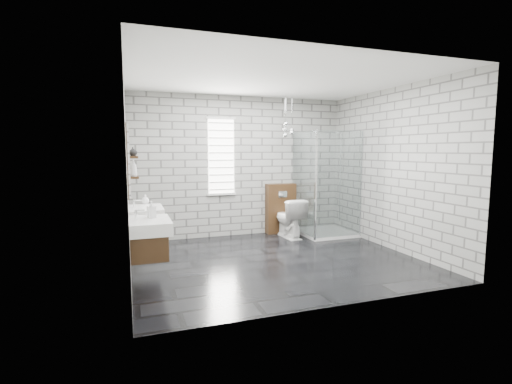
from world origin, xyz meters
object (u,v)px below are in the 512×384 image
vanity_right (143,214)px  shower_enclosure (324,210)px  toilet (289,218)px  vanity_left (146,227)px  cistern_panel (281,208)px

vanity_right → shower_enclosure: bearing=13.1°
toilet → vanity_right: bearing=14.4°
vanity_left → cistern_panel: bearing=40.5°
vanity_right → toilet: (2.71, 0.89, -0.38)m
cistern_panel → toilet: (0.00, -0.42, -0.12)m
cistern_panel → shower_enclosure: (0.70, -0.52, 0.00)m
vanity_left → toilet: 3.32m
vanity_left → vanity_right: (0.00, 1.00, 0.00)m
vanity_left → vanity_right: bearing=90.0°
vanity_left → toilet: bearing=34.9°
cistern_panel → shower_enclosure: 0.87m
vanity_right → toilet: size_ratio=2.08×
cistern_panel → toilet: cistern_panel is taller
vanity_left → toilet: size_ratio=2.08×
vanity_left → cistern_panel: (2.71, 2.31, -0.26)m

